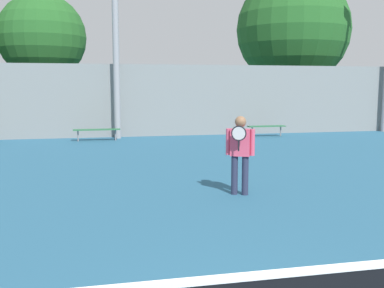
{
  "coord_description": "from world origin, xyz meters",
  "views": [
    {
      "loc": [
        -1.41,
        -2.77,
        2.3
      ],
      "look_at": [
        0.78,
        7.35,
        0.95
      ],
      "focal_mm": 42.0,
      "sensor_mm": 36.0,
      "label": 1
    }
  ],
  "objects_px": {
    "bench_courtside_far": "(97,130)",
    "bench_by_gate": "(267,127)",
    "light_pole_far_right": "(115,24)",
    "tree_dark_dense": "(293,30)",
    "tree_green_broad": "(42,38)",
    "tennis_player": "(240,150)"
  },
  "relations": [
    {
      "from": "bench_courtside_far",
      "to": "bench_by_gate",
      "type": "xyz_separation_m",
      "value": [
        7.55,
        0.0,
        -0.0
      ]
    },
    {
      "from": "light_pole_far_right",
      "to": "tree_dark_dense",
      "type": "relative_size",
      "value": 0.96
    },
    {
      "from": "bench_courtside_far",
      "to": "tree_green_broad",
      "type": "height_order",
      "value": "tree_green_broad"
    },
    {
      "from": "tennis_player",
      "to": "tree_green_broad",
      "type": "relative_size",
      "value": 0.24
    },
    {
      "from": "light_pole_far_right",
      "to": "tree_green_broad",
      "type": "distance_m",
      "value": 5.86
    },
    {
      "from": "tree_green_broad",
      "to": "tree_dark_dense",
      "type": "height_order",
      "value": "tree_dark_dense"
    },
    {
      "from": "tennis_player",
      "to": "tree_dark_dense",
      "type": "distance_m",
      "value": 19.0
    },
    {
      "from": "bench_courtside_far",
      "to": "tree_dark_dense",
      "type": "bearing_deg",
      "value": 27.91
    },
    {
      "from": "bench_courtside_far",
      "to": "bench_by_gate",
      "type": "distance_m",
      "value": 7.55
    },
    {
      "from": "bench_by_gate",
      "to": "light_pole_far_right",
      "type": "distance_m",
      "value": 8.06
    },
    {
      "from": "tree_dark_dense",
      "to": "bench_courtside_far",
      "type": "bearing_deg",
      "value": -152.09
    },
    {
      "from": "bench_courtside_far",
      "to": "light_pole_far_right",
      "type": "distance_m",
      "value": 4.63
    },
    {
      "from": "bench_by_gate",
      "to": "bench_courtside_far",
      "type": "bearing_deg",
      "value": -180.0
    },
    {
      "from": "tennis_player",
      "to": "tree_green_broad",
      "type": "xyz_separation_m",
      "value": [
        -5.51,
        15.68,
        3.78
      ]
    },
    {
      "from": "tennis_player",
      "to": "light_pole_far_right",
      "type": "relative_size",
      "value": 0.2
    },
    {
      "from": "bench_by_gate",
      "to": "tree_dark_dense",
      "type": "distance_m",
      "value": 8.87
    },
    {
      "from": "bench_courtside_far",
      "to": "tree_green_broad",
      "type": "distance_m",
      "value": 7.42
    },
    {
      "from": "tennis_player",
      "to": "tree_dark_dense",
      "type": "relative_size",
      "value": 0.19
    },
    {
      "from": "bench_courtside_far",
      "to": "tree_green_broad",
      "type": "relative_size",
      "value": 0.28
    },
    {
      "from": "tree_dark_dense",
      "to": "tennis_player",
      "type": "bearing_deg",
      "value": -117.76
    },
    {
      "from": "light_pole_far_right",
      "to": "tree_green_broad",
      "type": "relative_size",
      "value": 1.21
    },
    {
      "from": "light_pole_far_right",
      "to": "tennis_player",
      "type": "bearing_deg",
      "value": -79.65
    }
  ]
}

